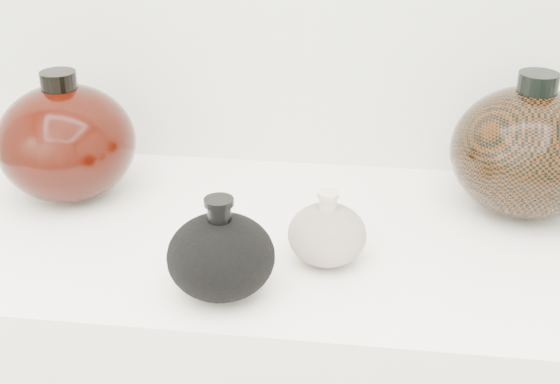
# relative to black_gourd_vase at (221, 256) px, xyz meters

# --- Properties ---
(room) EXTENTS (3.04, 2.42, 2.64)m
(room) POSITION_rel_black_gourd_vase_xyz_m (0.05, -0.51, 0.35)
(room) COLOR slate
(room) RESTS_ON ground
(black_gourd_vase) EXTENTS (0.17, 0.17, 0.13)m
(black_gourd_vase) POSITION_rel_black_gourd_vase_xyz_m (0.00, 0.00, 0.00)
(black_gourd_vase) COLOR black
(black_gourd_vase) RESTS_ON display_counter
(cream_gourd_vase) EXTENTS (0.11, 0.11, 0.10)m
(cream_gourd_vase) POSITION_rel_black_gourd_vase_xyz_m (0.13, 0.09, -0.01)
(cream_gourd_vase) COLOR beige
(cream_gourd_vase) RESTS_ON display_counter
(left_round_pot) EXTENTS (0.22, 0.22, 0.20)m
(left_round_pot) POSITION_rel_black_gourd_vase_xyz_m (-0.29, 0.24, 0.04)
(left_round_pot) COLOR black
(left_round_pot) RESTS_ON display_counter
(right_round_pot) EXTENTS (0.24, 0.24, 0.22)m
(right_round_pot) POSITION_rel_black_gourd_vase_xyz_m (0.41, 0.28, 0.04)
(right_round_pot) COLOR black
(right_round_pot) RESTS_ON display_counter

